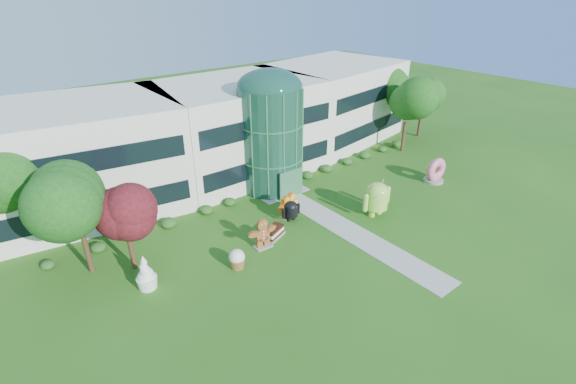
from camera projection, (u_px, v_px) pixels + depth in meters
ground at (362, 238)px, 33.15m from camera, size 140.00×140.00×0.00m
building at (237, 127)px, 43.56m from camera, size 46.00×15.00×9.30m
atrium at (271, 140)px, 39.27m from camera, size 6.00×6.00×9.80m
walkway at (344, 228)px, 34.54m from camera, size 2.40×20.00×0.04m
tree_red at (128, 232)px, 28.38m from camera, size 4.00×4.00×6.00m
trees_backdrop at (265, 144)px, 40.29m from camera, size 52.00×8.00×8.40m
android_green at (377, 196)px, 35.67m from camera, size 3.31×2.34×3.59m
android_black at (291, 209)px, 35.20m from camera, size 1.94×1.38×2.10m
donut at (435, 170)px, 41.93m from camera, size 2.57×1.40×2.58m
gingerbread at (262, 233)px, 31.55m from camera, size 2.75×1.20×2.48m
ice_cream_sandwich at (274, 232)px, 33.10m from camera, size 2.22×1.64×0.89m
honeycomb at (288, 206)px, 35.85m from camera, size 2.57×1.40×1.92m
froyo at (145, 272)px, 27.28m from camera, size 1.67×1.67×2.51m
cupcake at (237, 259)px, 29.48m from camera, size 1.48×1.48×1.47m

